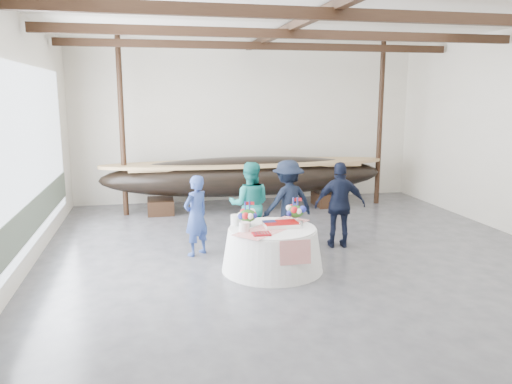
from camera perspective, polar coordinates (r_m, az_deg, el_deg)
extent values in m
cube|color=#3D3D42|center=(9.38, 6.24, -8.11)|extent=(10.00, 12.00, 0.01)
cube|color=silver|center=(14.70, -0.92, 7.85)|extent=(10.00, 0.02, 4.50)
cube|color=silver|center=(8.72, -26.52, 4.52)|extent=(0.02, 12.00, 4.50)
cube|color=white|center=(8.98, 6.88, 20.16)|extent=(10.00, 12.00, 0.01)
cube|color=black|center=(8.01, 9.26, 19.41)|extent=(9.80, 0.12, 0.18)
cube|color=black|center=(10.36, 4.05, 17.57)|extent=(9.80, 0.12, 0.18)
cube|color=black|center=(12.77, 0.84, 16.35)|extent=(9.80, 0.12, 0.18)
cube|color=black|center=(8.96, 6.86, 19.40)|extent=(0.15, 11.76, 0.15)
cylinder|color=black|center=(13.08, -15.07, 7.08)|extent=(0.14, 0.14, 4.50)
cylinder|color=black|center=(14.51, 13.97, 7.49)|extent=(0.14, 0.14, 4.50)
cube|color=silver|center=(9.70, -24.67, 3.73)|extent=(0.02, 7.00, 3.20)
cube|color=#596654|center=(9.88, -24.10, -2.60)|extent=(0.02, 7.00, 0.60)
cube|color=black|center=(13.35, -10.85, -1.60)|extent=(0.67, 0.86, 0.38)
cube|color=black|center=(14.19, 8.09, -0.77)|extent=(0.67, 0.86, 0.38)
ellipsoid|color=black|center=(13.45, -1.10, 1.81)|extent=(7.68, 1.54, 1.06)
cube|color=#9E7A4C|center=(13.40, -1.10, 3.03)|extent=(6.14, 1.01, 0.06)
cone|color=white|center=(8.91, 1.88, -6.57)|extent=(1.80, 1.80, 0.74)
cylinder|color=white|center=(8.80, 1.89, -4.20)|extent=(1.52, 1.52, 0.04)
cube|color=red|center=(8.79, 1.89, -4.06)|extent=(1.60, 1.52, 0.01)
cube|color=white|center=(8.85, 2.86, -3.76)|extent=(0.60, 0.40, 0.07)
cylinder|color=white|center=(8.52, -1.37, -4.00)|extent=(0.18, 0.18, 0.16)
cylinder|color=white|center=(8.96, -2.34, -3.19)|extent=(0.18, 0.18, 0.18)
cube|color=maroon|center=(8.33, 0.62, -4.82)|extent=(0.30, 0.24, 0.03)
cone|color=silver|center=(8.79, 5.15, -3.71)|extent=(0.09, 0.09, 0.12)
imported|color=navy|center=(9.67, -6.87, -2.69)|extent=(0.68, 0.65, 1.57)
imported|color=teal|center=(10.14, -0.73, -1.45)|extent=(0.98, 0.84, 1.75)
imported|color=black|center=(10.31, 3.67, -1.21)|extent=(1.28, 0.95, 1.76)
imported|color=black|center=(10.23, 9.58, -1.47)|extent=(1.09, 0.60, 1.75)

